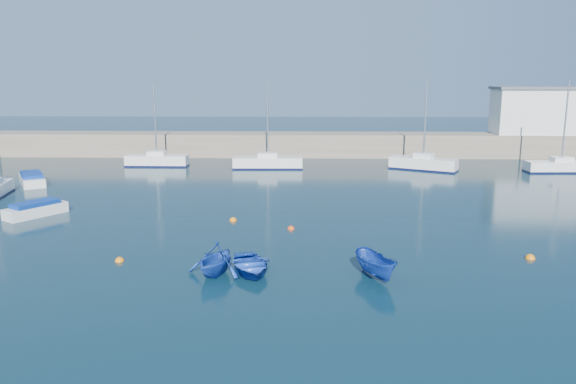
{
  "coord_description": "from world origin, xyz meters",
  "views": [
    {
      "loc": [
        3.3,
        -18.56,
        9.01
      ],
      "look_at": [
        2.34,
        17.34,
        1.6
      ],
      "focal_mm": 35.0,
      "sensor_mm": 36.0,
      "label": 1
    }
  ],
  "objects_px": {
    "sailboat_5": "(157,160)",
    "sailboat_8": "(561,166)",
    "motorboat_2": "(32,179)",
    "sailboat_6": "(268,162)",
    "harbor_office": "(539,112)",
    "dinghy_center": "(250,265)",
    "sailboat_7": "(423,163)",
    "dinghy_left": "(215,259)",
    "motorboat_1": "(36,209)",
    "dinghy_right": "(376,266)"
  },
  "relations": [
    {
      "from": "dinghy_left",
      "to": "dinghy_right",
      "type": "bearing_deg",
      "value": 15.13
    },
    {
      "from": "sailboat_5",
      "to": "sailboat_6",
      "type": "height_order",
      "value": "sailboat_6"
    },
    {
      "from": "sailboat_7",
      "to": "motorboat_2",
      "type": "relative_size",
      "value": 1.73
    },
    {
      "from": "sailboat_6",
      "to": "harbor_office",
      "type": "bearing_deg",
      "value": -74.3
    },
    {
      "from": "motorboat_1",
      "to": "dinghy_left",
      "type": "height_order",
      "value": "dinghy_left"
    },
    {
      "from": "sailboat_6",
      "to": "motorboat_2",
      "type": "bearing_deg",
      "value": 113.33
    },
    {
      "from": "harbor_office",
      "to": "dinghy_center",
      "type": "distance_m",
      "value": 49.43
    },
    {
      "from": "sailboat_7",
      "to": "sailboat_8",
      "type": "distance_m",
      "value": 12.98
    },
    {
      "from": "sailboat_5",
      "to": "dinghy_center",
      "type": "relative_size",
      "value": 2.45
    },
    {
      "from": "harbor_office",
      "to": "dinghy_right",
      "type": "bearing_deg",
      "value": -120.11
    },
    {
      "from": "motorboat_2",
      "to": "dinghy_center",
      "type": "height_order",
      "value": "motorboat_2"
    },
    {
      "from": "sailboat_7",
      "to": "motorboat_1",
      "type": "xyz_separation_m",
      "value": [
        -29.39,
        -19.43,
        -0.21
      ]
    },
    {
      "from": "sailboat_5",
      "to": "dinghy_right",
      "type": "height_order",
      "value": "sailboat_5"
    },
    {
      "from": "harbor_office",
      "to": "sailboat_7",
      "type": "relative_size",
      "value": 1.16
    },
    {
      "from": "motorboat_2",
      "to": "harbor_office",
      "type": "bearing_deg",
      "value": -10.73
    },
    {
      "from": "motorboat_1",
      "to": "motorboat_2",
      "type": "bearing_deg",
      "value": 150.19
    },
    {
      "from": "sailboat_5",
      "to": "dinghy_left",
      "type": "height_order",
      "value": "sailboat_5"
    },
    {
      "from": "dinghy_center",
      "to": "dinghy_left",
      "type": "relative_size",
      "value": 1.16
    },
    {
      "from": "sailboat_5",
      "to": "dinghy_center",
      "type": "bearing_deg",
      "value": -157.61
    },
    {
      "from": "sailboat_7",
      "to": "motorboat_1",
      "type": "bearing_deg",
      "value": 151.04
    },
    {
      "from": "sailboat_8",
      "to": "motorboat_2",
      "type": "distance_m",
      "value": 48.42
    },
    {
      "from": "harbor_office",
      "to": "sailboat_7",
      "type": "distance_m",
      "value": 18.31
    },
    {
      "from": "dinghy_right",
      "to": "sailboat_6",
      "type": "bearing_deg",
      "value": 80.88
    },
    {
      "from": "sailboat_5",
      "to": "dinghy_left",
      "type": "distance_m",
      "value": 33.69
    },
    {
      "from": "dinghy_center",
      "to": "dinghy_left",
      "type": "height_order",
      "value": "dinghy_left"
    },
    {
      "from": "harbor_office",
      "to": "sailboat_5",
      "type": "bearing_deg",
      "value": -168.99
    },
    {
      "from": "harbor_office",
      "to": "motorboat_2",
      "type": "distance_m",
      "value": 53.19
    },
    {
      "from": "sailboat_7",
      "to": "harbor_office",
      "type": "bearing_deg",
      "value": -29.24
    },
    {
      "from": "sailboat_8",
      "to": "dinghy_center",
      "type": "xyz_separation_m",
      "value": [
        -27.23,
        -28.92,
        -0.23
      ]
    },
    {
      "from": "dinghy_center",
      "to": "motorboat_2",
      "type": "bearing_deg",
      "value": 117.56
    },
    {
      "from": "sailboat_8",
      "to": "motorboat_2",
      "type": "bearing_deg",
      "value": 96.26
    },
    {
      "from": "sailboat_6",
      "to": "dinghy_right",
      "type": "relative_size",
      "value": 2.95
    },
    {
      "from": "dinghy_right",
      "to": "motorboat_1",
      "type": "bearing_deg",
      "value": 130.43
    },
    {
      "from": "sailboat_6",
      "to": "sailboat_8",
      "type": "xyz_separation_m",
      "value": [
        28.27,
        -1.45,
        -0.05
      ]
    },
    {
      "from": "motorboat_1",
      "to": "dinghy_left",
      "type": "distance_m",
      "value": 17.34
    },
    {
      "from": "sailboat_8",
      "to": "dinghy_left",
      "type": "distance_m",
      "value": 41.05
    },
    {
      "from": "sailboat_5",
      "to": "sailboat_8",
      "type": "xyz_separation_m",
      "value": [
        39.71,
        -2.61,
        -0.04
      ]
    },
    {
      "from": "sailboat_7",
      "to": "dinghy_right",
      "type": "xyz_separation_m",
      "value": [
        -8.48,
        -30.54,
        -0.07
      ]
    },
    {
      "from": "sailboat_5",
      "to": "sailboat_8",
      "type": "height_order",
      "value": "sailboat_8"
    },
    {
      "from": "motorboat_1",
      "to": "dinghy_right",
      "type": "bearing_deg",
      "value": 5.49
    },
    {
      "from": "motorboat_2",
      "to": "sailboat_8",
      "type": "bearing_deg",
      "value": -21.92
    },
    {
      "from": "sailboat_6",
      "to": "dinghy_left",
      "type": "height_order",
      "value": "sailboat_6"
    },
    {
      "from": "harbor_office",
      "to": "dinghy_center",
      "type": "bearing_deg",
      "value": -126.34
    },
    {
      "from": "sailboat_6",
      "to": "dinghy_right",
      "type": "xyz_separation_m",
      "value": [
        6.85,
        -31.01,
        -0.04
      ]
    },
    {
      "from": "harbor_office",
      "to": "sailboat_6",
      "type": "bearing_deg",
      "value": -162.96
    },
    {
      "from": "sailboat_8",
      "to": "dinghy_center",
      "type": "relative_size",
      "value": 2.56
    },
    {
      "from": "sailboat_8",
      "to": "motorboat_2",
      "type": "height_order",
      "value": "sailboat_8"
    },
    {
      "from": "sailboat_5",
      "to": "sailboat_8",
      "type": "relative_size",
      "value": 0.96
    },
    {
      "from": "sailboat_5",
      "to": "sailboat_7",
      "type": "xyz_separation_m",
      "value": [
        26.76,
        -1.62,
        0.04
      ]
    },
    {
      "from": "dinghy_center",
      "to": "sailboat_7",
      "type": "bearing_deg",
      "value": 48.12
    }
  ]
}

